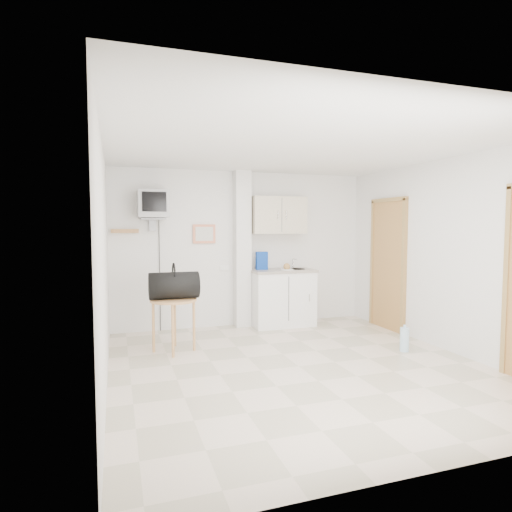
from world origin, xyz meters
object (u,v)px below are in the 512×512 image
object	(u,v)px
round_table	(174,306)
duffel_bag	(174,285)
crt_television	(153,205)
water_bottle	(405,339)

from	to	relation	value
round_table	duffel_bag	distance (m)	0.27
crt_television	water_bottle	size ratio (longest dim) A/B	6.20
crt_television	round_table	xyz separation A→B (m)	(0.16, -0.97, -1.35)
round_table	water_bottle	size ratio (longest dim) A/B	1.99
round_table	water_bottle	world-z (taller)	round_table
duffel_bag	water_bottle	xyz separation A→B (m)	(2.83, -0.94, -0.71)
crt_television	duffel_bag	world-z (taller)	crt_television
round_table	water_bottle	distance (m)	3.02
round_table	water_bottle	xyz separation A→B (m)	(2.84, -0.93, -0.43)
crt_television	round_table	world-z (taller)	crt_television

